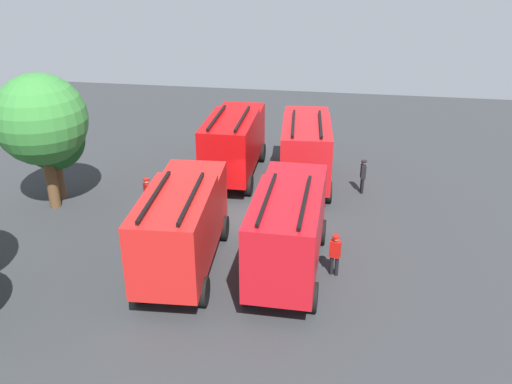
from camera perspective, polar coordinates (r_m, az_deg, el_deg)
ground_plane at (r=26.32m, az=-0.00°, el=-2.76°), size 49.43×49.43×0.00m
fire_truck_0 at (r=21.15m, az=3.42°, el=-3.60°), size 7.23×2.81×3.88m
fire_truck_1 at (r=29.37m, az=5.26°, el=4.76°), size 7.37×3.22×3.88m
fire_truck_2 at (r=21.55m, az=-7.79°, el=-3.23°), size 7.34×3.11×3.88m
fire_truck_3 at (r=30.15m, az=-2.35°, el=5.39°), size 7.23×2.83×3.88m
firefighter_0 at (r=26.90m, az=-11.34°, el=-0.16°), size 0.46×0.47×1.84m
firefighter_1 at (r=21.80m, az=8.32°, el=-6.37°), size 0.34×0.47×1.79m
firefighter_2 at (r=29.10m, az=11.20°, el=1.82°), size 0.45×0.30×1.84m
tree_2 at (r=27.70m, az=-21.72°, el=7.05°), size 4.36×4.36×6.76m
tree_3 at (r=28.96m, az=-20.54°, el=5.15°), size 3.07×3.07×4.76m
traffic_cone_0 at (r=30.41m, az=-7.02°, el=1.59°), size 0.39×0.39×0.55m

